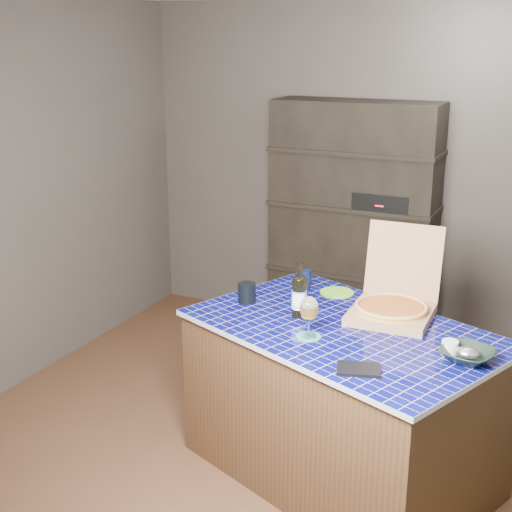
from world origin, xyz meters
The scene contains 14 objects.
room centered at (0.00, 0.00, 1.25)m, with size 3.50×3.50×3.50m.
shelving_unit centered at (0.00, 1.53, 0.90)m, with size 1.20×0.41×1.80m.
kitchen_island centered at (0.53, -0.20, 0.42)m, with size 1.77×1.46×0.84m.
pizza_box centered at (0.71, 0.04, 0.90)m, with size 0.42×0.51×0.44m.
mead_bottle centered at (0.27, -0.17, 0.95)m, with size 0.08×0.08×0.29m.
teal_trivet centered at (0.41, -0.39, 0.84)m, with size 0.12×0.12×0.01m, color teal.
wine_glass centered at (0.41, -0.39, 0.98)m, with size 0.09×0.09×0.20m.
tumbler centered at (-0.07, -0.09, 0.89)m, with size 0.10×0.10×0.11m, color black.
dvd_case centered at (0.74, -0.63, 0.84)m, with size 0.13×0.19×0.01m, color black.
bowl centered at (1.15, -0.33, 0.86)m, with size 0.23×0.23×0.06m, color black.
foil_contents centered at (1.15, -0.33, 0.88)m, with size 0.11×0.09×0.05m, color silver.
white_jar centered at (1.07, -0.29, 0.87)m, with size 0.08×0.08×0.07m, color silver.
navy_cup centered at (0.13, 0.26, 0.89)m, with size 0.07×0.07×0.11m, color black.
green_trivet centered at (0.33, 0.26, 0.84)m, with size 0.19×0.19×0.01m, color #77C52A.
Camera 1 is at (1.56, -3.37, 2.24)m, focal length 50.00 mm.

